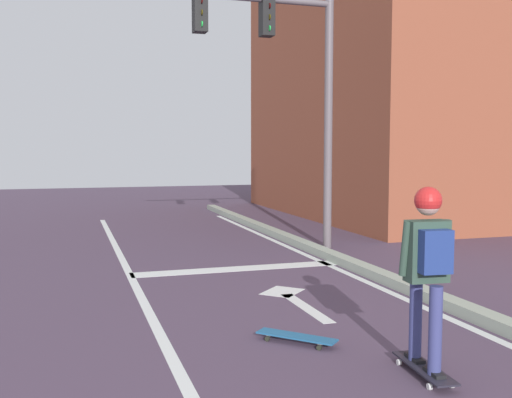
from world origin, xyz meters
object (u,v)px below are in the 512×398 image
object	(u,v)px
skater	(428,256)
skateboard	(424,368)
traffic_signal_mast	(280,63)
spare_skateboard	(296,337)

from	to	relation	value
skater	skateboard	bearing A→B (deg)	84.22
skateboard	traffic_signal_mast	distance (m)	7.33
skateboard	traffic_signal_mast	xyz separation A→B (m)	(0.99, 6.38, 3.47)
skateboard	skater	size ratio (longest dim) A/B	0.55
skateboard	skater	bearing A→B (deg)	-95.78
skateboard	skater	distance (m)	0.98
skateboard	traffic_signal_mast	world-z (taller)	traffic_signal_mast
traffic_signal_mast	skateboard	bearing A→B (deg)	-98.82
skater	traffic_signal_mast	size ratio (longest dim) A/B	0.31
skateboard	spare_skateboard	bearing A→B (deg)	122.27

